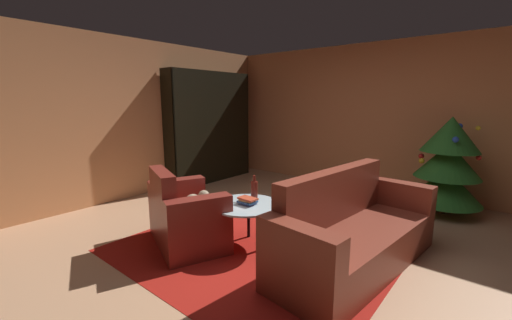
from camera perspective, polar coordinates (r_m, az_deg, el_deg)
name	(u,v)px	position (r m, az deg, el deg)	size (l,w,h in m)	color
ground_plane	(278,247)	(3.63, 4.04, -15.30)	(7.13, 7.13, 0.00)	tan
wall_back	(379,118)	(5.95, 21.12, 7.01)	(6.06, 0.06, 2.56)	tan
wall_left	(128,120)	(5.57, -22.03, 6.74)	(0.06, 6.00, 2.56)	tan
area_rug	(260,246)	(3.63, 0.68, -15.24)	(2.73, 2.48, 0.01)	#A01A12
bookshelf_unit	(215,129)	(6.39, -7.37, 5.52)	(0.33, 1.93, 2.12)	black
armchair_red	(185,217)	(3.68, -12.60, -10.00)	(1.20, 1.01, 0.86)	maroon
couch_red	(353,234)	(3.31, 17.02, -12.60)	(0.96, 2.10, 0.91)	maroon
coffee_table	(246,208)	(3.51, -1.80, -8.52)	(0.76, 0.76, 0.48)	black
book_stack_on_table	(248,201)	(3.48, -1.50, -7.30)	(0.21, 0.16, 0.07)	#3C5398
bottle_on_table	(254,189)	(3.64, -0.32, -5.31)	(0.08, 0.08, 0.27)	#5E1C14
decorated_tree	(448,164)	(5.17, 31.13, -0.67)	(0.95, 0.95, 1.37)	brown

